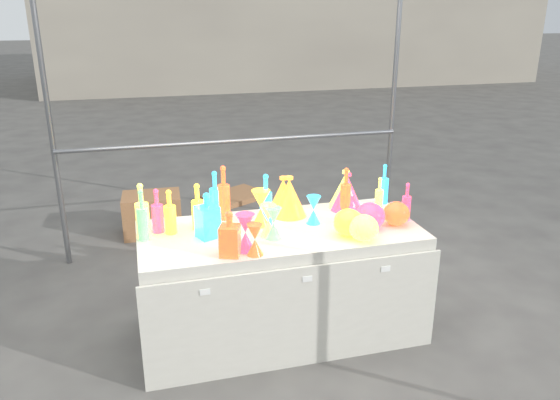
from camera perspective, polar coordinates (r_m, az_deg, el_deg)
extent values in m
plane|color=slate|center=(3.87, 0.00, -13.39)|extent=(80.00, 80.00, 0.00)
cylinder|color=gray|center=(4.77, -22.86, 7.05)|extent=(0.04, 0.04, 2.40)
cylinder|color=gray|center=(5.28, 11.69, 9.22)|extent=(0.04, 0.04, 2.40)
cylinder|color=gray|center=(4.82, -4.60, 6.17)|extent=(3.00, 0.04, 0.04)
cube|color=silver|center=(3.68, 0.00, -8.48)|extent=(1.80, 0.80, 0.75)
cube|color=silver|center=(3.35, 1.90, -12.24)|extent=(1.84, 0.02, 0.68)
cube|color=white|center=(3.11, -7.85, -9.52)|extent=(0.06, 0.00, 0.03)
cube|color=white|center=(3.23, 2.88, -8.25)|extent=(0.06, 0.00, 0.03)
cube|color=white|center=(3.40, 10.98, -7.09)|extent=(0.06, 0.00, 0.03)
cube|color=#A6724B|center=(5.47, -13.19, -1.44)|extent=(0.57, 0.43, 0.40)
cube|color=#A6724B|center=(6.37, -4.69, 0.37)|extent=(0.82, 0.74, 0.06)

